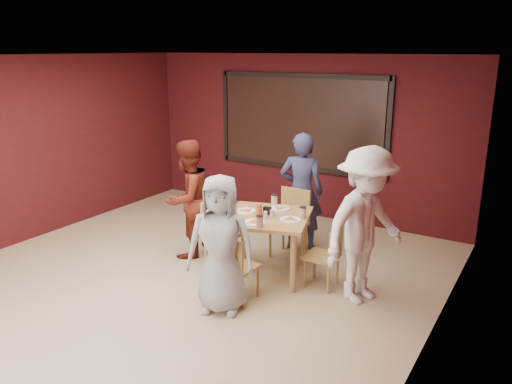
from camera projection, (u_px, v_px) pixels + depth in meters
The scene contains 11 objects.
floor at pixel (172, 288), 6.24m from camera, with size 7.00×7.00×0.00m, color tan.
window_blinds at pixel (300, 123), 8.60m from camera, with size 3.00×0.02×1.50m, color black.
dining_table at pixel (267, 223), 6.41m from camera, with size 1.31×1.31×0.97m.
chair_front at pixel (235, 264), 5.80m from camera, with size 0.43×0.43×0.82m.
chair_back at pixel (291, 218), 7.13m from camera, with size 0.47×0.47×0.96m.
chair_left at pixel (219, 228), 6.79m from camera, with size 0.47×0.47×0.93m.
chair_right at pixel (327, 253), 6.14m from camera, with size 0.40×0.40×0.80m.
diner_front at pixel (221, 244), 5.52m from camera, with size 0.78×0.50×1.59m, color #A0A0A0.
diner_back at pixel (301, 192), 7.26m from camera, with size 0.64×0.42×1.74m, color navy.
diner_left at pixel (188, 199), 7.03m from camera, with size 0.82×0.64×1.68m, color #611E12.
diner_right at pixel (365, 226), 5.71m from camera, with size 1.20×0.69×1.85m, color white.
Camera 1 is at (3.86, -4.27, 2.88)m, focal length 35.00 mm.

